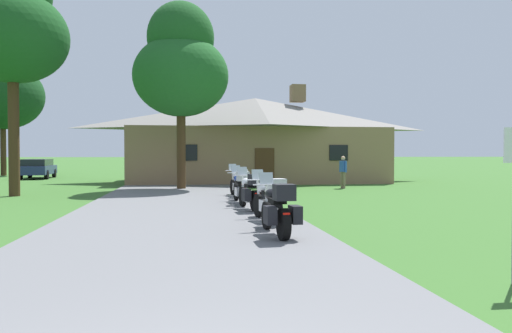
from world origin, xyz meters
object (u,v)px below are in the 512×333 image
object	(u,v)px
motorcycle_white_second_in_row	(269,200)
parked_navy_suv_far_left	(38,168)
bystander_blue_shirt_near_lodge	(343,170)
tree_left_near	(12,24)
motorcycle_blue_fourth_in_row	(240,187)
motorcycle_black_nearest_to_camera	(277,210)
motorcycle_silver_farthest_in_row	(238,183)
tree_by_lodge_front	(181,65)
motorcycle_white_third_in_row	(251,192)
tree_left_far	(2,86)

from	to	relation	value
motorcycle_white_second_in_row	parked_navy_suv_far_left	world-z (taller)	parked_navy_suv_far_left
bystander_blue_shirt_near_lodge	tree_left_near	distance (m)	16.58
motorcycle_blue_fourth_in_row	motorcycle_black_nearest_to_camera	bearing A→B (deg)	-93.02
motorcycle_silver_farthest_in_row	bystander_blue_shirt_near_lodge	world-z (taller)	bystander_blue_shirt_near_lodge
tree_left_near	tree_by_lodge_front	distance (m)	7.52
motorcycle_silver_farthest_in_row	parked_navy_suv_far_left	world-z (taller)	parked_navy_suv_far_left
motorcycle_white_second_in_row	motorcycle_white_third_in_row	world-z (taller)	same
motorcycle_white_third_in_row	motorcycle_blue_fourth_in_row	xyz separation A→B (m)	(-0.09, 2.22, 0.01)
motorcycle_black_nearest_to_camera	bystander_blue_shirt_near_lodge	distance (m)	15.50
motorcycle_blue_fourth_in_row	motorcycle_silver_farthest_in_row	xyz separation A→B (m)	(0.20, 2.54, 0.00)
motorcycle_white_second_in_row	parked_navy_suv_far_left	bearing A→B (deg)	108.02
motorcycle_white_second_in_row	tree_left_near	size ratio (longest dim) A/B	0.20
motorcycle_white_second_in_row	tree_left_near	bearing A→B (deg)	125.04
motorcycle_white_third_in_row	parked_navy_suv_far_left	xyz separation A→B (m)	(-12.58, 22.16, 0.17)
motorcycle_white_second_in_row	tree_by_lodge_front	distance (m)	13.69
motorcycle_black_nearest_to_camera	tree_by_lodge_front	world-z (taller)	tree_by_lodge_front
motorcycle_silver_farthest_in_row	tree_left_far	bearing A→B (deg)	118.15
motorcycle_silver_farthest_in_row	tree_left_far	size ratio (longest dim) A/B	0.18
tree_left_far	motorcycle_white_second_in_row	bearing A→B (deg)	-60.80
motorcycle_white_second_in_row	tree_left_far	xyz separation A→B (m)	(-16.92, 30.28, 6.68)
parked_navy_suv_far_left	motorcycle_white_third_in_row	bearing A→B (deg)	-64.89
parked_navy_suv_far_left	motorcycle_silver_farthest_in_row	bearing A→B (deg)	-58.38
tree_by_lodge_front	parked_navy_suv_far_left	bearing A→B (deg)	129.69
motorcycle_black_nearest_to_camera	motorcycle_white_third_in_row	xyz separation A→B (m)	(0.08, 4.87, 0.00)
bystander_blue_shirt_near_lodge	tree_by_lodge_front	world-z (taller)	tree_by_lodge_front
motorcycle_silver_farthest_in_row	tree_by_lodge_front	world-z (taller)	tree_by_lodge_front
tree_left_far	parked_navy_suv_far_left	xyz separation A→B (m)	(4.23, -5.49, -6.52)
bystander_blue_shirt_near_lodge	motorcycle_black_nearest_to_camera	bearing A→B (deg)	139.32
motorcycle_white_third_in_row	tree_by_lodge_front	xyz separation A→B (m)	(-2.22, 9.67, 5.56)
motorcycle_black_nearest_to_camera	motorcycle_white_second_in_row	distance (m)	2.25
motorcycle_white_second_in_row	tree_left_near	distance (m)	14.82
motorcycle_white_third_in_row	tree_by_lodge_front	size ratio (longest dim) A/B	0.22
tree_left_far	motorcycle_black_nearest_to_camera	bearing A→B (deg)	-62.77
motorcycle_white_third_in_row	motorcycle_silver_farthest_in_row	distance (m)	4.76
motorcycle_white_second_in_row	parked_navy_suv_far_left	xyz separation A→B (m)	(-12.69, 24.79, 0.16)
motorcycle_white_second_in_row	tree_by_lodge_front	xyz separation A→B (m)	(-2.33, 12.30, 5.55)
motorcycle_white_second_in_row	motorcycle_blue_fourth_in_row	bearing A→B (deg)	83.35
motorcycle_blue_fourth_in_row	tree_left_near	bearing A→B (deg)	149.46
motorcycle_white_second_in_row	tree_by_lodge_front	world-z (taller)	tree_by_lodge_front
motorcycle_white_second_in_row	tree_left_far	distance (m)	35.33
bystander_blue_shirt_near_lodge	tree_by_lodge_front	distance (m)	9.77
motorcycle_blue_fourth_in_row	bystander_blue_shirt_near_lodge	size ratio (longest dim) A/B	1.25
motorcycle_silver_farthest_in_row	tree_left_far	distance (m)	29.24
motorcycle_white_third_in_row	motorcycle_blue_fourth_in_row	bearing A→B (deg)	84.03
bystander_blue_shirt_near_lodge	tree_left_far	world-z (taller)	tree_left_far
tree_left_far	motorcycle_silver_farthest_in_row	bearing A→B (deg)	-53.54
motorcycle_silver_farthest_in_row	parked_navy_suv_far_left	size ratio (longest dim) A/B	0.44
motorcycle_white_third_in_row	tree_left_near	bearing A→B (deg)	134.52
tree_left_near	tree_left_far	bearing A→B (deg)	110.30
motorcycle_white_third_in_row	parked_navy_suv_far_left	size ratio (longest dim) A/B	0.44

